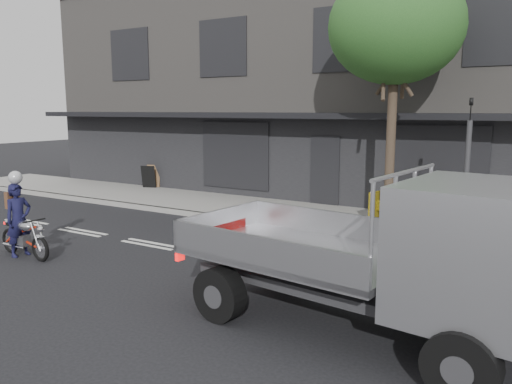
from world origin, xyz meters
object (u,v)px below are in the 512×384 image
at_px(motorcycle, 24,236).
at_px(rider, 19,220).
at_px(sandwich_board, 148,177).
at_px(flatbed_ute, 443,253).
at_px(traffic_light_pole, 466,180).
at_px(construction_barrier, 401,211).
at_px(street_tree, 396,27).

distance_m(motorcycle, rider, 0.38).
distance_m(motorcycle, sandwich_board, 8.99).
bearing_deg(rider, flatbed_ute, -86.21).
relative_size(motorcycle, flatbed_ute, 0.32).
bearing_deg(motorcycle, rider, -176.12).
bearing_deg(motorcycle, traffic_light_pole, 37.68).
height_order(construction_barrier, sandwich_board, construction_barrier).
height_order(traffic_light_pole, construction_barrier, traffic_light_pole).
bearing_deg(construction_barrier, traffic_light_pole, -28.47).
bearing_deg(flatbed_ute, rider, -173.10).
bearing_deg(sandwich_board, motorcycle, -84.34).
distance_m(flatbed_ute, construction_barrier, 6.87).
xyz_separation_m(flatbed_ute, construction_barrier, (-2.20, 6.46, -0.80)).
bearing_deg(construction_barrier, street_tree, -170.17).
height_order(rider, sandwich_board, rider).
relative_size(traffic_light_pole, rider, 2.14).
bearing_deg(rider, construction_barrier, -42.45).
distance_m(street_tree, motorcycle, 10.17).
height_order(street_tree, traffic_light_pole, street_tree).
distance_m(motorcycle, flatbed_ute, 8.86).
height_order(street_tree, construction_barrier, street_tree).
bearing_deg(traffic_light_pole, motorcycle, -146.21).
relative_size(street_tree, flatbed_ute, 1.22).
height_order(street_tree, sandwich_board, street_tree).
relative_size(street_tree, construction_barrier, 4.15).
bearing_deg(traffic_light_pole, flatbed_ute, -84.53).
xyz_separation_m(street_tree, construction_barrier, (0.33, 0.06, -4.67)).
distance_m(traffic_light_pole, motorcycle, 10.03).
distance_m(traffic_light_pole, construction_barrier, 2.17).
relative_size(traffic_light_pole, flatbed_ute, 0.63).
distance_m(street_tree, sandwich_board, 11.27).
distance_m(rider, flatbed_ute, 8.98).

